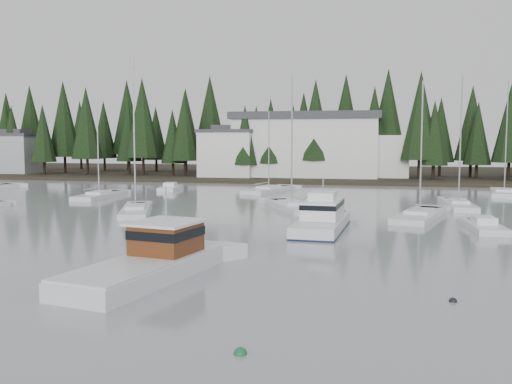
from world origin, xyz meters
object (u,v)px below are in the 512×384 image
at_px(harbor_inn, 318,146).
at_px(cabin_cruiser_center, 322,221).
at_px(runabout_1, 484,228).
at_px(sailboat_10, 136,212).
at_px(runabout_3, 170,189).
at_px(house_west, 228,152).
at_px(house_far_west, 16,152).
at_px(sailboat_6, 504,194).
at_px(lobster_boat_brown, 148,266).
at_px(sailboat_7, 99,197).
at_px(sailboat_2, 458,206).
at_px(sailboat_9, 292,208).
at_px(sailboat_5, 269,191).
at_px(sailboat_1, 419,217).

relative_size(harbor_inn, cabin_cruiser_center, 2.81).
relative_size(harbor_inn, runabout_1, 4.56).
distance_m(sailboat_10, runabout_3, 24.11).
xyz_separation_m(house_west, house_far_west, (-42.00, 2.00, -0.25)).
bearing_deg(sailboat_10, sailboat_6, -75.34).
relative_size(lobster_boat_brown, cabin_cruiser_center, 1.02).
relative_size(house_west, house_far_west, 1.13).
xyz_separation_m(harbor_inn, sailboat_7, (-22.01, -36.33, -5.70)).
distance_m(runabout_1, runabout_3, 44.61).
bearing_deg(sailboat_6, runabout_3, 103.87).
bearing_deg(house_far_west, sailboat_7, -44.97).
bearing_deg(runabout_1, harbor_inn, 14.53).
height_order(sailboat_7, runabout_3, sailboat_7).
relative_size(lobster_boat_brown, runabout_1, 1.65).
bearing_deg(sailboat_10, harbor_inn, -33.77).
bearing_deg(sailboat_7, runabout_3, -22.72).
distance_m(cabin_cruiser_center, sailboat_7, 33.50).
distance_m(house_west, harbor_inn, 15.45).
relative_size(house_west, lobster_boat_brown, 0.89).
relative_size(cabin_cruiser_center, sailboat_2, 0.76).
distance_m(house_west, house_far_west, 42.05).
height_order(house_far_west, runabout_3, house_far_west).
xyz_separation_m(house_far_west, sailboat_7, (35.03, -34.99, -4.33)).
relative_size(lobster_boat_brown, sailboat_6, 0.74).
xyz_separation_m(sailboat_9, runabout_3, (-19.13, 17.31, 0.07)).
distance_m(sailboat_9, runabout_3, 25.80).
xyz_separation_m(sailboat_5, runabout_3, (-13.49, -0.37, 0.08)).
bearing_deg(sailboat_7, sailboat_6, -74.63).
distance_m(sailboat_5, sailboat_10, 25.18).
height_order(sailboat_2, sailboat_7, sailboat_2).
relative_size(sailboat_10, runabout_3, 2.59).
xyz_separation_m(house_far_west, runabout_3, (39.62, -23.75, -4.27)).
distance_m(sailboat_7, runabout_1, 42.99).
height_order(house_far_west, sailboat_6, sailboat_6).
xyz_separation_m(house_far_west, harbor_inn, (57.04, 1.34, 1.37)).
height_order(lobster_boat_brown, sailboat_10, sailboat_10).
relative_size(runabout_1, runabout_3, 1.14).
height_order(sailboat_5, sailboat_9, sailboat_9).
height_order(harbor_inn, runabout_3, harbor_inn).
xyz_separation_m(harbor_inn, sailboat_2, (18.00, -37.41, -5.69)).
distance_m(house_far_west, sailboat_1, 83.99).
xyz_separation_m(harbor_inn, runabout_1, (17.87, -52.39, -5.64)).
relative_size(sailboat_1, sailboat_5, 1.11).
relative_size(house_far_west, harbor_inn, 0.29).
xyz_separation_m(house_west, sailboat_7, (-6.97, -32.99, -4.58)).
height_order(sailboat_1, sailboat_6, sailboat_6).
relative_size(sailboat_1, sailboat_2, 0.90).
bearing_deg(house_far_west, house_west, -2.73).
relative_size(sailboat_5, sailboat_6, 0.76).
bearing_deg(house_far_west, runabout_3, -30.94).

